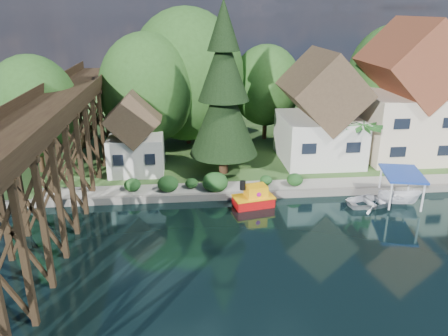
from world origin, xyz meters
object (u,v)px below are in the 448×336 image
Objects in this scene: house_center at (406,100)px; boat_canopy at (400,191)px; house_left at (320,115)px; conifer at (224,94)px; tugboat at (254,198)px; shed at (136,137)px; trestle_bridge at (51,154)px; palm_tree at (363,128)px; boat_white_a at (373,200)px.

house_center is 2.90× the size of boat_canopy.
house_left is 0.71× the size of conifer.
conifer is 4.39× the size of tugboat.
house_left is 18.11m from shed.
boat_canopy is (13.74, -7.28, -6.77)m from conifer.
trestle_bridge is 33.96m from house_center.
house_left is 0.79× the size of house_center.
house_center reaches higher than house_left.
house_left is 9.10m from house_center.
conifer is 9.93m from tugboat.
tugboat is at bearing -149.74° from house_center.
house_left is 2.28× the size of palm_tree.
trestle_bridge reaches higher than shed.
trestle_bridge reaches higher than boat_canopy.
house_left reaches higher than boat_white_a.
house_left reaches higher than trestle_bridge.
house_left reaches higher than tugboat.
boat_white_a is 0.92× the size of boat_canopy.
boat_canopy is at bearing -21.67° from shed.
conifer reaches higher than shed.
house_center is at bearing -43.99° from boat_white_a.
house_center is at bearing 30.26° from tugboat.
house_left is at bearing 16.34° from conifer.
trestle_bridge is at bearing -118.19° from shed.
house_center is 14.30m from boat_white_a.
trestle_bridge is 27.18m from boat_canopy.
trestle_bridge reaches higher than palm_tree.
house_center is 3.17× the size of boat_white_a.
boat_white_a is (-7.33, -10.73, -5.96)m from house_center.
conifer reaches higher than house_left.
shed is 21.78m from boat_white_a.
house_left is 3.13× the size of tugboat.
trestle_bridge is 9.24× the size of boat_canopy.
boat_white_a is at bearing -32.36° from conifer.
shed reaches higher than tugboat.
boat_white_a is (24.67, 0.60, -4.90)m from trestle_bridge.
palm_tree is (2.95, -3.70, -0.43)m from house_left.
boat_canopy reaches higher than boat_white_a.
boat_canopy is (0.89, -6.48, -3.54)m from palm_tree.
shed is 0.51× the size of conifer.
boat_white_a is (19.67, -8.72, -3.37)m from shed.
trestle_bridge reaches higher than tugboat.
trestle_bridge is at bearing -164.65° from palm_tree.
palm_tree is (25.95, 7.13, -0.64)m from trestle_bridge.
house_left is 10.69m from conifer.
house_left reaches higher than palm_tree.
trestle_bridge is 15.72m from tugboat.
palm_tree reaches higher than boat_white_a.
palm_tree is at bearing -51.41° from house_left.
boat_canopy is (-5.15, -10.68, -5.24)m from house_center.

